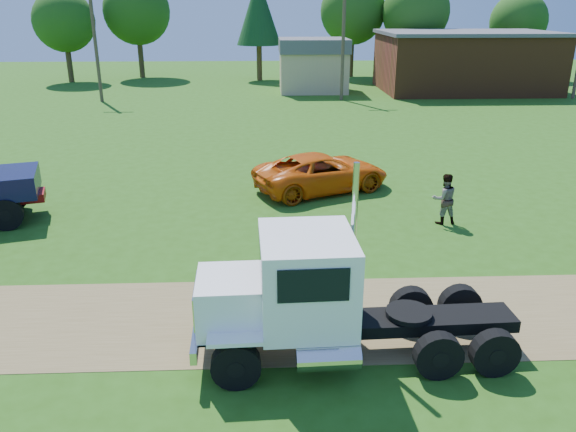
{
  "coord_description": "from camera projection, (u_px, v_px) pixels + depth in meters",
  "views": [
    {
      "loc": [
        -0.5,
        -12.6,
        7.6
      ],
      "look_at": [
        0.16,
        3.23,
        1.6
      ],
      "focal_mm": 35.0,
      "sensor_mm": 36.0,
      "label": 1
    }
  ],
  "objects": [
    {
      "name": "tan_shed",
      "position": [
        313.0,
        64.0,
        51.15
      ],
      "size": [
        6.2,
        5.4,
        4.7
      ],
      "color": "tan",
      "rests_on": "ground"
    },
    {
      "name": "brick_building",
      "position": [
        465.0,
        61.0,
        51.62
      ],
      "size": [
        15.4,
        10.4,
        5.3
      ],
      "color": "brown",
      "rests_on": "ground"
    },
    {
      "name": "orange_pickup",
      "position": [
        322.0,
        172.0,
        24.13
      ],
      "size": [
        6.45,
        4.85,
        1.63
      ],
      "primitive_type": "imported",
      "rotation": [
        0.0,
        0.0,
        1.99
      ],
      "color": "#D6580A",
      "rests_on": "ground"
    },
    {
      "name": "tree_row",
      "position": [
        293.0,
        14.0,
        58.71
      ],
      "size": [
        53.17,
        10.1,
        10.41
      ],
      "color": "#372716",
      "rests_on": "ground"
    },
    {
      "name": "white_semi_tractor",
      "position": [
        310.0,
        297.0,
        12.43
      ],
      "size": [
        7.39,
        2.78,
        4.43
      ],
      "rotation": [
        0.0,
        0.0,
        0.04
      ],
      "color": "black",
      "rests_on": "ground"
    },
    {
      "name": "dirt_track",
      "position": [
        287.0,
        318.0,
        14.48
      ],
      "size": [
        120.0,
        4.2,
        0.01
      ],
      "primitive_type": "cube",
      "color": "brown",
      "rests_on": "ground"
    },
    {
      "name": "ground",
      "position": [
        287.0,
        318.0,
        14.48
      ],
      "size": [
        140.0,
        140.0,
        0.0
      ],
      "primitive_type": "plane",
      "color": "#275312",
      "rests_on": "ground"
    },
    {
      "name": "utility_poles",
      "position": [
        343.0,
        42.0,
        45.75
      ],
      "size": [
        42.2,
        0.28,
        9.0
      ],
      "color": "#463528",
      "rests_on": "ground"
    },
    {
      "name": "spectator_b",
      "position": [
        444.0,
        199.0,
        20.44
      ],
      "size": [
        0.98,
        0.8,
        1.9
      ],
      "primitive_type": "imported",
      "rotation": [
        0.0,
        0.0,
        3.23
      ],
      "color": "#999999",
      "rests_on": "ground"
    }
  ]
}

